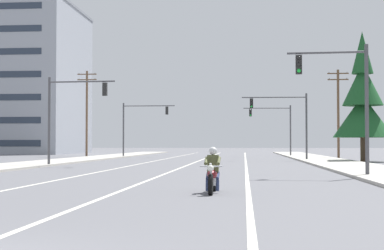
% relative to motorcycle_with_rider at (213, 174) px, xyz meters
% --- Properties ---
extents(lane_stripe_center, '(0.16, 100.00, 0.01)m').
position_rel_motorcycle_with_rider_xyz_m(lane_stripe_center, '(-3.06, 33.24, -0.58)').
color(lane_stripe_center, beige).
rests_on(lane_stripe_center, ground).
extents(lane_stripe_left, '(0.16, 100.00, 0.01)m').
position_rel_motorcycle_with_rider_xyz_m(lane_stripe_left, '(-6.97, 33.24, -0.58)').
color(lane_stripe_left, beige).
rests_on(lane_stripe_left, ground).
extents(lane_stripe_right, '(0.16, 100.00, 0.01)m').
position_rel_motorcycle_with_rider_xyz_m(lane_stripe_right, '(1.13, 33.24, -0.58)').
color(lane_stripe_right, beige).
rests_on(lane_stripe_right, ground).
extents(sidewalk_kerb_right, '(4.40, 110.00, 0.14)m').
position_rel_motorcycle_with_rider_xyz_m(sidewalk_kerb_right, '(8.08, 28.24, -0.52)').
color(sidewalk_kerb_right, '#ADA89E').
rests_on(sidewalk_kerb_right, ground).
extents(sidewalk_kerb_left, '(4.40, 110.00, 0.14)m').
position_rel_motorcycle_with_rider_xyz_m(sidewalk_kerb_left, '(-14.38, 28.24, -0.52)').
color(sidewalk_kerb_left, '#ADA89E').
rests_on(sidewalk_kerb_left, ground).
extents(motorcycle_with_rider, '(0.70, 2.19, 1.46)m').
position_rel_motorcycle_with_rider_xyz_m(motorcycle_with_rider, '(0.00, 0.00, 0.00)').
color(motorcycle_with_rider, black).
rests_on(motorcycle_with_rider, ground).
extents(traffic_signal_near_right, '(3.74, 0.40, 6.20)m').
position_rel_motorcycle_with_rider_xyz_m(traffic_signal_near_right, '(5.67, 9.40, 3.44)').
color(traffic_signal_near_right, '#47474C').
rests_on(traffic_signal_near_right, ground).
extents(traffic_signal_near_left, '(4.80, 0.48, 6.20)m').
position_rel_motorcycle_with_rider_xyz_m(traffic_signal_near_left, '(-11.18, 21.44, 3.51)').
color(traffic_signal_near_left, '#47474C').
rests_on(traffic_signal_near_left, ground).
extents(traffic_signal_mid_right, '(6.03, 0.44, 6.20)m').
position_rel_motorcycle_with_rider_xyz_m(traffic_signal_mid_right, '(4.96, 36.61, 3.58)').
color(traffic_signal_mid_right, '#47474C').
rests_on(traffic_signal_mid_right, ground).
extents(traffic_signal_mid_left, '(6.00, 0.37, 6.20)m').
position_rel_motorcycle_with_rider_xyz_m(traffic_signal_mid_left, '(-10.98, 48.05, 3.58)').
color(traffic_signal_mid_left, '#47474C').
rests_on(traffic_signal_mid_left, ground).
extents(traffic_signal_far_right, '(5.76, 0.63, 6.20)m').
position_rel_motorcycle_with_rider_xyz_m(traffic_signal_far_right, '(4.91, 53.65, 3.57)').
color(traffic_signal_far_right, '#47474C').
rests_on(traffic_signal_far_right, ground).
extents(utility_pole_right_far, '(2.25, 0.26, 9.42)m').
position_rel_motorcycle_with_rider_xyz_m(utility_pole_right_far, '(10.97, 45.31, 4.50)').
color(utility_pole_right_far, brown).
rests_on(utility_pole_right_far, ground).
extents(utility_pole_left_far, '(2.34, 0.26, 10.26)m').
position_rel_motorcycle_with_rider_xyz_m(utility_pole_left_far, '(-17.73, 50.70, 4.95)').
color(utility_pole_left_far, brown).
rests_on(utility_pole_left_far, ground).
extents(conifer_tree_right_verge_far, '(5.12, 5.12, 11.26)m').
position_rel_motorcycle_with_rider_xyz_m(conifer_tree_right_verge_far, '(11.19, 33.35, 4.57)').
color(conifer_tree_right_verge_far, '#4C3828').
rests_on(conifer_tree_right_verge_far, ground).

